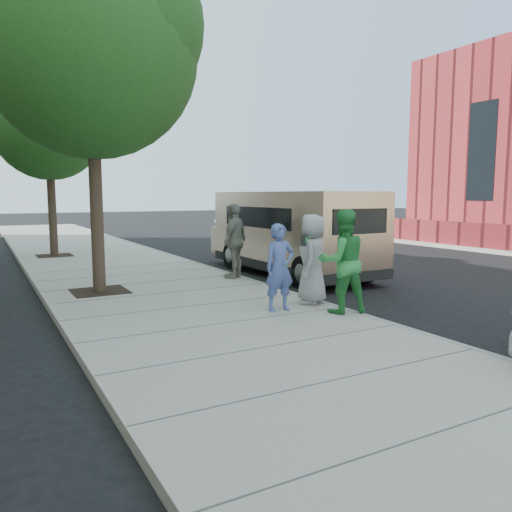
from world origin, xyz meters
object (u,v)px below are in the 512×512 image
tree_near (92,42)px  parking_meter (307,254)px  person_gray_shirt (312,259)px  person_green_shirt (343,261)px  person_striped_polo (235,241)px  person_officer (280,267)px  tree_far (49,120)px  van (290,231)px

tree_near → parking_meter: 6.43m
person_gray_shirt → person_green_shirt: bearing=41.5°
person_striped_polo → person_officer: bearing=37.2°
tree_far → parking_meter: 12.02m
tree_near → person_green_shirt: tree_near is taller
tree_near → person_striped_polo: 5.61m
parking_meter → person_green_shirt: bearing=-93.9°
parking_meter → person_striped_polo: 3.51m
person_officer → van: bearing=59.1°
tree_near → parking_meter: bearing=-45.5°
van → person_striped_polo: 2.20m
van → person_striped_polo: size_ratio=3.32×
tree_far → person_officer: bearing=-77.3°
person_green_shirt → person_gray_shirt: (-0.02, 0.92, -0.06)m
tree_far → parking_meter: bearing=-73.3°
person_green_shirt → person_striped_polo: 4.40m
tree_near → parking_meter: (3.29, -3.35, -4.39)m
van → person_green_shirt: van is taller
person_officer → person_gray_shirt: (0.91, 0.24, 0.07)m
van → person_striped_polo: van is taller
van → parking_meter: bearing=-118.6°
tree_far → person_gray_shirt: tree_far is taller
parking_meter → van: size_ratio=0.21×
tree_far → person_officer: tree_far is taller
person_green_shirt → person_striped_polo: person_striped_polo is taller
van → person_striped_polo: bearing=-163.4°
person_gray_shirt → person_officer: bearing=-35.2°
parking_meter → person_gray_shirt: (0.14, 0.03, -0.12)m
tree_near → person_green_shirt: (3.45, -4.24, -4.45)m
tree_near → person_officer: (2.52, -3.55, -4.58)m
person_officer → person_gray_shirt: size_ratio=0.92×
tree_near → tree_far: bearing=90.0°
van → person_gray_shirt: van is taller
parking_meter → person_striped_polo: (0.16, 3.50, -0.03)m
person_officer → person_striped_polo: bearing=79.9°
person_green_shirt → person_gray_shirt: bearing=-73.5°
person_striped_polo → van: bearing=157.9°
person_striped_polo → person_gray_shirt: bearing=51.0°
tree_near → person_gray_shirt: tree_near is taller
tree_near → person_gray_shirt: 6.56m
van → person_officer: 5.30m
van → tree_near: bearing=-171.9°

